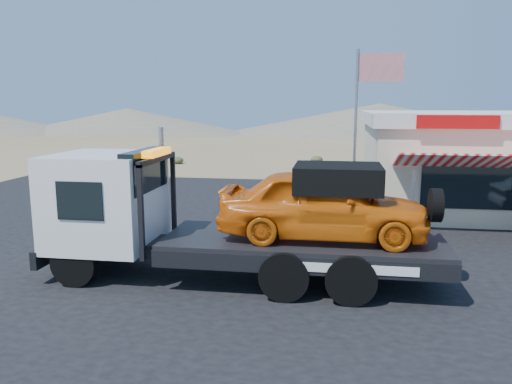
# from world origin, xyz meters

# --- Properties ---
(ground) EXTENTS (120.00, 120.00, 0.00)m
(ground) POSITION_xyz_m (0.00, 0.00, 0.00)
(ground) COLOR olive
(ground) RESTS_ON ground
(asphalt_lot) EXTENTS (32.00, 24.00, 0.02)m
(asphalt_lot) POSITION_xyz_m (2.00, 3.00, 0.01)
(asphalt_lot) COLOR black
(asphalt_lot) RESTS_ON ground
(tow_truck) EXTENTS (9.48, 2.81, 3.17)m
(tow_truck) POSITION_xyz_m (1.59, -1.04, 1.71)
(tow_truck) COLOR black
(tow_truck) RESTS_ON asphalt_lot
(jerky_store) EXTENTS (10.40, 9.97, 3.90)m
(jerky_store) POSITION_xyz_m (10.50, 8.97, 1.99)
(jerky_store) COLOR beige
(jerky_store) RESTS_ON asphalt_lot
(flagpole) EXTENTS (1.55, 0.10, 6.00)m
(flagpole) POSITION_xyz_m (4.93, 4.50, 3.76)
(flagpole) COLOR #99999E
(flagpole) RESTS_ON asphalt_lot
(distant_hills) EXTENTS (126.00, 48.00, 4.20)m
(distant_hills) POSITION_xyz_m (-9.77, 55.14, 1.89)
(distant_hills) COLOR #726B59
(distant_hills) RESTS_ON ground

